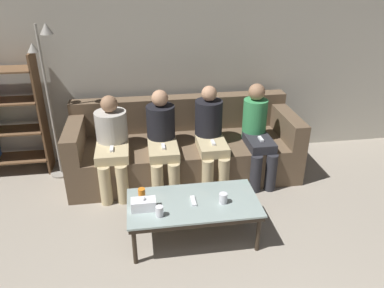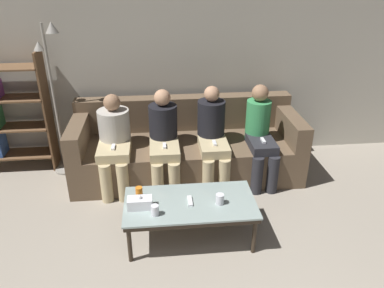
# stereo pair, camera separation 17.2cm
# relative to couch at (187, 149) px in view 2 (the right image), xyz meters

# --- Properties ---
(wall_back) EXTENTS (12.00, 0.06, 2.60)m
(wall_back) POSITION_rel_couch_xyz_m (0.00, 0.56, 0.98)
(wall_back) COLOR #B7B2A3
(wall_back) RESTS_ON ground_plane
(couch) EXTENTS (2.68, 0.97, 0.88)m
(couch) POSITION_rel_couch_xyz_m (0.00, 0.00, 0.00)
(couch) COLOR brown
(couch) RESTS_ON ground_plane
(coffee_table) EXTENTS (1.20, 0.62, 0.41)m
(coffee_table) POSITION_rel_couch_xyz_m (-0.08, -1.25, 0.05)
(coffee_table) COLOR #8C9E99
(coffee_table) RESTS_ON ground_plane
(cup_near_left) EXTENTS (0.07, 0.07, 0.10)m
(cup_near_left) POSITION_rel_couch_xyz_m (-0.40, -1.42, 0.14)
(cup_near_left) COLOR silver
(cup_near_left) RESTS_ON coffee_table
(cup_near_right) EXTENTS (0.07, 0.07, 0.11)m
(cup_near_right) POSITION_rel_couch_xyz_m (-0.54, -1.13, 0.14)
(cup_near_right) COLOR orange
(cup_near_right) RESTS_ON coffee_table
(cup_far_center) EXTENTS (0.08, 0.08, 0.10)m
(cup_far_center) POSITION_rel_couch_xyz_m (0.19, -1.31, 0.14)
(cup_far_center) COLOR silver
(cup_far_center) RESTS_ON coffee_table
(tissue_box) EXTENTS (0.22, 0.12, 0.13)m
(tissue_box) POSITION_rel_couch_xyz_m (-0.53, -1.30, 0.14)
(tissue_box) COLOR white
(tissue_box) RESTS_ON coffee_table
(game_remote) EXTENTS (0.04, 0.15, 0.02)m
(game_remote) POSITION_rel_couch_xyz_m (-0.08, -1.25, 0.10)
(game_remote) COLOR white
(game_remote) RESTS_ON coffee_table
(bookshelf) EXTENTS (0.88, 0.32, 1.48)m
(bookshelf) POSITION_rel_couch_xyz_m (-2.21, 0.33, 0.42)
(bookshelf) COLOR brown
(bookshelf) RESTS_ON ground_plane
(standing_lamp) EXTENTS (0.31, 0.26, 1.81)m
(standing_lamp) POSITION_rel_couch_xyz_m (-1.51, 0.18, 0.80)
(standing_lamp) COLOR gray
(standing_lamp) RESTS_ON ground_plane
(seated_person_left_end) EXTENTS (0.36, 0.69, 1.08)m
(seated_person_left_end) POSITION_rel_couch_xyz_m (-0.83, -0.22, 0.27)
(seated_person_left_end) COLOR tan
(seated_person_left_end) RESTS_ON ground_plane
(seated_person_mid_left) EXTENTS (0.33, 0.71, 1.12)m
(seated_person_mid_left) POSITION_rel_couch_xyz_m (-0.28, -0.24, 0.28)
(seated_person_mid_left) COLOR tan
(seated_person_mid_left) RESTS_ON ground_plane
(seated_person_mid_right) EXTENTS (0.32, 0.69, 1.14)m
(seated_person_mid_right) POSITION_rel_couch_xyz_m (0.28, -0.23, 0.29)
(seated_person_mid_right) COLOR tan
(seated_person_mid_right) RESTS_ON ground_plane
(seated_person_right_end) EXTENTS (0.31, 0.66, 1.14)m
(seated_person_right_end) POSITION_rel_couch_xyz_m (0.83, -0.24, 0.28)
(seated_person_right_end) COLOR #28282D
(seated_person_right_end) RESTS_ON ground_plane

